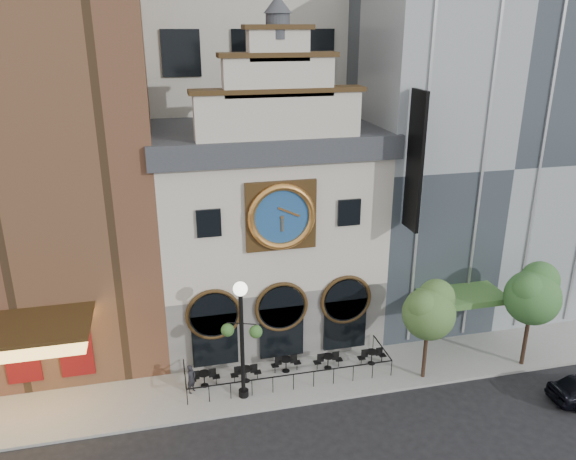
{
  "coord_description": "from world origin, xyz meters",
  "views": [
    {
      "loc": [
        -5.78,
        -21.98,
        17.53
      ],
      "look_at": [
        0.86,
        6.0,
        6.98
      ],
      "focal_mm": 35.0,
      "sensor_mm": 36.0,
      "label": 1
    }
  ],
  "objects_px": {
    "lamppost": "(242,328)",
    "tree_right": "(533,293)",
    "bistro_1": "(246,373)",
    "bistro_4": "(372,356)",
    "tree_left": "(430,309)",
    "bistro_0": "(204,378)",
    "bistro_2": "(286,364)",
    "bistro_3": "(328,361)",
    "pedestrian": "(191,379)"
  },
  "relations": [
    {
      "from": "tree_left",
      "to": "lamppost",
      "type": "bearing_deg",
      "value": 177.03
    },
    {
      "from": "bistro_1",
      "to": "bistro_4",
      "type": "relative_size",
      "value": 1.0
    },
    {
      "from": "bistro_0",
      "to": "bistro_3",
      "type": "distance_m",
      "value": 6.6
    },
    {
      "from": "bistro_1",
      "to": "bistro_4",
      "type": "distance_m",
      "value": 6.91
    },
    {
      "from": "bistro_2",
      "to": "bistro_4",
      "type": "relative_size",
      "value": 1.0
    },
    {
      "from": "pedestrian",
      "to": "tree_left",
      "type": "xyz_separation_m",
      "value": [
        11.95,
        -1.42,
        3.15
      ]
    },
    {
      "from": "bistro_4",
      "to": "tree_left",
      "type": "distance_m",
      "value": 4.46
    },
    {
      "from": "bistro_3",
      "to": "tree_left",
      "type": "xyz_separation_m",
      "value": [
        4.69,
        -1.83,
        3.46
      ]
    },
    {
      "from": "tree_left",
      "to": "tree_right",
      "type": "height_order",
      "value": "tree_right"
    },
    {
      "from": "bistro_0",
      "to": "tree_right",
      "type": "bearing_deg",
      "value": -6.42
    },
    {
      "from": "bistro_0",
      "to": "bistro_3",
      "type": "relative_size",
      "value": 1.0
    },
    {
      "from": "bistro_0",
      "to": "bistro_2",
      "type": "relative_size",
      "value": 1.0
    },
    {
      "from": "tree_left",
      "to": "pedestrian",
      "type": "bearing_deg",
      "value": 173.24
    },
    {
      "from": "lamppost",
      "to": "tree_left",
      "type": "height_order",
      "value": "lamppost"
    },
    {
      "from": "bistro_2",
      "to": "lamppost",
      "type": "bearing_deg",
      "value": -148.17
    },
    {
      "from": "bistro_2",
      "to": "bistro_1",
      "type": "bearing_deg",
      "value": -170.26
    },
    {
      "from": "bistro_1",
      "to": "tree_right",
      "type": "height_order",
      "value": "tree_right"
    },
    {
      "from": "lamppost",
      "to": "bistro_0",
      "type": "bearing_deg",
      "value": 164.52
    },
    {
      "from": "bistro_4",
      "to": "lamppost",
      "type": "relative_size",
      "value": 0.25
    },
    {
      "from": "bistro_4",
      "to": "pedestrian",
      "type": "distance_m",
      "value": 9.71
    },
    {
      "from": "bistro_1",
      "to": "bistro_3",
      "type": "bearing_deg",
      "value": 1.82
    },
    {
      "from": "bistro_3",
      "to": "lamppost",
      "type": "height_order",
      "value": "lamppost"
    },
    {
      "from": "bistro_1",
      "to": "tree_right",
      "type": "distance_m",
      "value": 15.52
    },
    {
      "from": "bistro_4",
      "to": "bistro_1",
      "type": "bearing_deg",
      "value": -179.99
    },
    {
      "from": "bistro_0",
      "to": "lamppost",
      "type": "bearing_deg",
      "value": -35.34
    },
    {
      "from": "lamppost",
      "to": "tree_right",
      "type": "distance_m",
      "value": 15.28
    },
    {
      "from": "tree_left",
      "to": "tree_right",
      "type": "distance_m",
      "value": 5.8
    },
    {
      "from": "bistro_4",
      "to": "tree_left",
      "type": "relative_size",
      "value": 0.3
    },
    {
      "from": "bistro_4",
      "to": "tree_left",
      "type": "bearing_deg",
      "value": -36.84
    },
    {
      "from": "bistro_1",
      "to": "lamppost",
      "type": "relative_size",
      "value": 0.25
    },
    {
      "from": "bistro_2",
      "to": "pedestrian",
      "type": "relative_size",
      "value": 1.02
    },
    {
      "from": "bistro_0",
      "to": "lamppost",
      "type": "relative_size",
      "value": 0.25
    },
    {
      "from": "bistro_0",
      "to": "pedestrian",
      "type": "distance_m",
      "value": 0.82
    },
    {
      "from": "bistro_0",
      "to": "bistro_1",
      "type": "distance_m",
      "value": 2.13
    },
    {
      "from": "bistro_3",
      "to": "bistro_2",
      "type": "bearing_deg",
      "value": 173.98
    },
    {
      "from": "bistro_3",
      "to": "bistro_4",
      "type": "height_order",
      "value": "same"
    },
    {
      "from": "bistro_3",
      "to": "bistro_4",
      "type": "distance_m",
      "value": 2.44
    },
    {
      "from": "bistro_1",
      "to": "lamppost",
      "type": "height_order",
      "value": "lamppost"
    },
    {
      "from": "bistro_3",
      "to": "lamppost",
      "type": "relative_size",
      "value": 0.25
    },
    {
      "from": "bistro_1",
      "to": "tree_left",
      "type": "bearing_deg",
      "value": -10.42
    },
    {
      "from": "bistro_2",
      "to": "tree_right",
      "type": "distance_m",
      "value": 13.46
    },
    {
      "from": "bistro_4",
      "to": "pedestrian",
      "type": "relative_size",
      "value": 1.02
    },
    {
      "from": "bistro_1",
      "to": "bistro_0",
      "type": "bearing_deg",
      "value": 177.45
    },
    {
      "from": "bistro_4",
      "to": "tree_left",
      "type": "height_order",
      "value": "tree_left"
    },
    {
      "from": "bistro_0",
      "to": "pedestrian",
      "type": "bearing_deg",
      "value": -151.28
    },
    {
      "from": "pedestrian",
      "to": "bistro_3",
      "type": "bearing_deg",
      "value": -45.14
    },
    {
      "from": "bistro_2",
      "to": "bistro_3",
      "type": "height_order",
      "value": "same"
    },
    {
      "from": "tree_right",
      "to": "bistro_0",
      "type": "bearing_deg",
      "value": 173.58
    },
    {
      "from": "bistro_0",
      "to": "bistro_4",
      "type": "distance_m",
      "value": 9.04
    },
    {
      "from": "bistro_4",
      "to": "pedestrian",
      "type": "bearing_deg",
      "value": -178.41
    }
  ]
}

